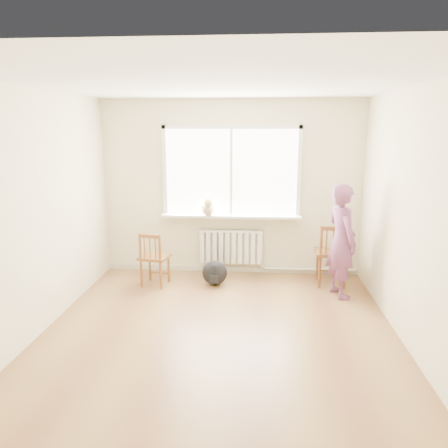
% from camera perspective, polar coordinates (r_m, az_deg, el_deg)
% --- Properties ---
extents(floor, '(4.50, 4.50, 0.00)m').
position_cam_1_polar(floor, '(5.02, -0.73, -14.38)').
color(floor, olive).
rests_on(floor, ground).
extents(ceiling, '(4.50, 4.50, 0.00)m').
position_cam_1_polar(ceiling, '(4.50, -0.83, 17.98)').
color(ceiling, white).
rests_on(ceiling, back_wall).
extents(back_wall, '(4.00, 0.01, 2.70)m').
position_cam_1_polar(back_wall, '(6.79, 0.97, 4.70)').
color(back_wall, beige).
rests_on(back_wall, ground).
extents(window, '(2.12, 0.05, 1.42)m').
position_cam_1_polar(window, '(6.73, 0.96, 7.31)').
color(window, white).
rests_on(window, back_wall).
extents(windowsill, '(2.15, 0.22, 0.04)m').
position_cam_1_polar(windowsill, '(6.75, 0.90, 1.04)').
color(windowsill, white).
rests_on(windowsill, back_wall).
extents(radiator, '(1.00, 0.12, 0.55)m').
position_cam_1_polar(radiator, '(6.88, 0.89, -2.94)').
color(radiator, white).
rests_on(radiator, back_wall).
extents(heating_pipe, '(1.40, 0.04, 0.04)m').
position_cam_1_polar(heating_pipe, '(7.05, 11.14, -5.84)').
color(heating_pipe, silver).
rests_on(heating_pipe, back_wall).
extents(baseboard, '(4.00, 0.03, 0.08)m').
position_cam_1_polar(baseboard, '(7.07, 0.92, -5.90)').
color(baseboard, beige).
rests_on(baseboard, ground).
extents(chair_left, '(0.46, 0.44, 0.80)m').
position_cam_1_polar(chair_left, '(6.42, -9.20, -4.55)').
color(chair_left, brown).
rests_on(chair_left, floor).
extents(chair_right, '(0.47, 0.44, 0.92)m').
position_cam_1_polar(chair_right, '(6.53, 13.87, -3.96)').
color(chair_right, brown).
rests_on(chair_right, floor).
extents(person, '(0.53, 0.65, 1.55)m').
position_cam_1_polar(person, '(6.09, 15.12, -2.17)').
color(person, '#BF3F5F').
rests_on(person, floor).
extents(cat, '(0.23, 0.44, 0.30)m').
position_cam_1_polar(cat, '(6.67, -2.08, 2.12)').
color(cat, beige).
rests_on(cat, windowsill).
extents(backpack, '(0.41, 0.34, 0.37)m').
position_cam_1_polar(backpack, '(6.45, -1.23, -6.39)').
color(backpack, black).
rests_on(backpack, floor).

